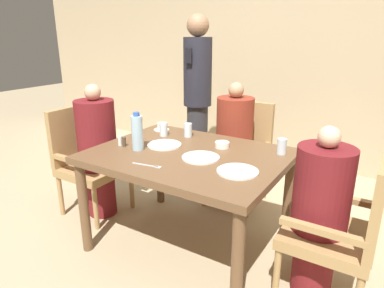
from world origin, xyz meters
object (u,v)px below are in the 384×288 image
(chair_far_side, at_px, (240,150))
(glass_tall_mid, at_px, (164,129))
(plate_main_right, at_px, (238,171))
(glass_tall_far, at_px, (282,146))
(diner_in_left_chair, at_px, (98,150))
(chair_left_side, at_px, (87,157))
(diner_in_far_chair, at_px, (234,145))
(plate_dessert_center, at_px, (164,145))
(plate_main_left, at_px, (201,157))
(chair_right_side, at_px, (345,226))
(bowl_small, at_px, (222,145))
(water_bottle, at_px, (137,132))
(standing_host, at_px, (198,94))
(teacup_with_saucer, at_px, (161,127))
(glass_tall_near, at_px, (188,130))
(diner_in_right_chair, at_px, (320,212))

(chair_far_side, xyz_separation_m, glass_tall_mid, (-0.39, -0.65, 0.29))
(plate_main_right, relative_size, glass_tall_far, 2.32)
(diner_in_left_chair, height_order, glass_tall_far, diner_in_left_chair)
(chair_left_side, relative_size, plate_main_right, 3.70)
(diner_in_far_chair, relative_size, glass_tall_far, 10.48)
(plate_dessert_center, distance_m, glass_tall_far, 0.84)
(plate_main_right, bearing_deg, plate_main_left, 164.33)
(plate_main_right, bearing_deg, diner_in_left_chair, 174.26)
(chair_far_side, bearing_deg, chair_right_side, -40.57)
(bowl_small, relative_size, water_bottle, 0.38)
(chair_left_side, height_order, plate_main_right, chair_left_side)
(standing_host, height_order, plate_main_right, standing_host)
(water_bottle, bearing_deg, plate_main_right, -0.23)
(standing_host, bearing_deg, glass_tall_far, -35.33)
(teacup_with_saucer, relative_size, glass_tall_near, 1.20)
(standing_host, relative_size, glass_tall_near, 15.76)
(diner_in_right_chair, relative_size, glass_tall_mid, 9.77)
(diner_in_left_chair, relative_size, bowl_small, 10.95)
(chair_far_side, bearing_deg, diner_in_right_chair, -44.77)
(chair_right_side, xyz_separation_m, teacup_with_saucer, (-1.55, 0.36, 0.27))
(chair_far_side, bearing_deg, water_bottle, -108.29)
(diner_in_far_chair, relative_size, teacup_with_saucer, 8.76)
(standing_host, height_order, glass_tall_far, standing_host)
(bowl_small, bearing_deg, diner_in_far_chair, 105.68)
(glass_tall_mid, height_order, glass_tall_far, same)
(glass_tall_far, bearing_deg, plate_dessert_center, -160.35)
(standing_host, distance_m, glass_tall_mid, 0.95)
(plate_main_right, relative_size, water_bottle, 0.92)
(standing_host, bearing_deg, plate_main_left, -58.01)
(diner_in_left_chair, relative_size, diner_in_right_chair, 1.08)
(teacup_with_saucer, height_order, glass_tall_far, glass_tall_far)
(diner_in_far_chair, bearing_deg, plate_dessert_center, -108.12)
(diner_in_right_chair, height_order, water_bottle, diner_in_right_chair)
(diner_in_right_chair, xyz_separation_m, glass_tall_far, (-0.35, 0.32, 0.25))
(diner_in_right_chair, relative_size, glass_tall_near, 9.77)
(plate_main_left, xyz_separation_m, bowl_small, (0.02, 0.28, 0.01))
(diner_in_right_chair, height_order, glass_tall_far, diner_in_right_chair)
(chair_far_side, bearing_deg, glass_tall_far, -46.02)
(plate_main_left, height_order, plate_dessert_center, same)
(plate_main_left, height_order, glass_tall_far, glass_tall_far)
(diner_in_left_chair, xyz_separation_m, chair_far_side, (0.90, 0.89, -0.09))
(diner_in_right_chair, bearing_deg, plate_dessert_center, 178.03)
(plate_main_right, distance_m, water_bottle, 0.78)
(bowl_small, bearing_deg, glass_tall_mid, 178.67)
(diner_in_right_chair, height_order, glass_tall_near, diner_in_right_chair)
(chair_right_side, xyz_separation_m, plate_main_right, (-0.61, -0.13, 0.25))
(diner_in_far_chair, bearing_deg, diner_in_left_chair, -140.19)
(diner_in_left_chair, xyz_separation_m, diner_in_right_chair, (1.80, 0.00, -0.04))
(plate_dessert_center, bearing_deg, bowl_small, 26.50)
(chair_left_side, distance_m, standing_host, 1.30)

